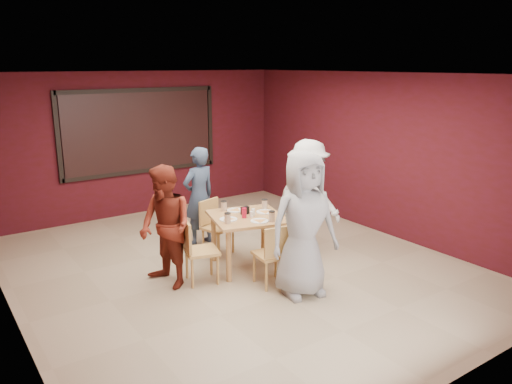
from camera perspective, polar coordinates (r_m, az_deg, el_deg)
floor at (r=7.51m, az=-2.25°, el=-8.56°), size 7.00×7.00×0.00m
window_blinds at (r=10.08m, az=-13.03°, el=6.78°), size 3.00×0.02×1.50m
dining_table at (r=7.27m, az=-1.03°, el=-3.49°), size 1.23×1.23×0.95m
chair_front at (r=6.72m, az=2.08°, el=-6.85°), size 0.47×0.47×0.88m
chair_back at (r=7.94m, az=-4.78°, el=-3.58°), size 0.52×0.52×0.86m
chair_left at (r=6.88m, az=-6.87°, el=-6.30°), size 0.53×0.53×0.90m
chair_right at (r=7.71m, az=3.27°, el=-4.12°), size 0.46×0.46×0.85m
diner_front at (r=6.39m, az=5.44°, el=-3.73°), size 1.03×0.78×1.90m
diner_back at (r=8.25m, az=-6.54°, el=-0.49°), size 0.65×0.48×1.64m
diner_left at (r=6.74m, az=-10.29°, el=-3.98°), size 0.75×0.90×1.66m
diner_right at (r=7.96m, az=5.94°, el=-0.45°), size 0.92×1.28×1.80m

